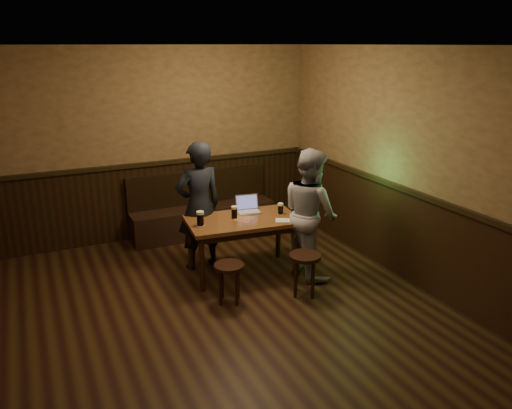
{
  "coord_description": "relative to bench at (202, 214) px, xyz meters",
  "views": [
    {
      "loc": [
        -1.65,
        -4.17,
        2.82
      ],
      "look_at": [
        0.83,
        1.09,
        0.93
      ],
      "focal_mm": 35.0,
      "sensor_mm": 36.0,
      "label": 1
    }
  ],
  "objects": [
    {
      "name": "room",
      "position": [
        -0.69,
        -2.53,
        0.89
      ],
      "size": [
        5.04,
        6.04,
        2.84
      ],
      "color": "black",
      "rests_on": "ground"
    },
    {
      "name": "bench",
      "position": [
        0.0,
        0.0,
        0.0
      ],
      "size": [
        2.2,
        0.5,
        0.95
      ],
      "color": "black",
      "rests_on": "ground"
    },
    {
      "name": "pub_table",
      "position": [
        0.0,
        -1.56,
        0.33
      ],
      "size": [
        1.45,
        0.92,
        0.74
      ],
      "rotation": [
        0.0,
        0.0,
        -0.1
      ],
      "color": "#532A17",
      "rests_on": "ground"
    },
    {
      "name": "stool_left",
      "position": [
        -0.45,
        -2.18,
        0.06
      ],
      "size": [
        0.43,
        0.43,
        0.46
      ],
      "rotation": [
        0.0,
        0.0,
        0.29
      ],
      "color": "black",
      "rests_on": "ground"
    },
    {
      "name": "stool_right",
      "position": [
        0.42,
        -2.39,
        0.09
      ],
      "size": [
        0.45,
        0.45,
        0.5
      ],
      "rotation": [
        0.0,
        0.0,
        0.24
      ],
      "color": "black",
      "rests_on": "ground"
    },
    {
      "name": "pint_left",
      "position": [
        -0.56,
        -1.57,
        0.51
      ],
      "size": [
        0.12,
        0.12,
        0.18
      ],
      "color": "#A11F13",
      "rests_on": "pub_table"
    },
    {
      "name": "pint_mid",
      "position": [
        -0.09,
        -1.5,
        0.5
      ],
      "size": [
        0.1,
        0.1,
        0.16
      ],
      "color": "#A11F13",
      "rests_on": "pub_table"
    },
    {
      "name": "pint_right",
      "position": [
        0.51,
        -1.6,
        0.5
      ],
      "size": [
        0.09,
        0.09,
        0.15
      ],
      "color": "#A11F13",
      "rests_on": "pub_table"
    },
    {
      "name": "laptop",
      "position": [
        0.17,
        -1.33,
        0.48
      ],
      "size": [
        0.33,
        0.28,
        0.21
      ],
      "rotation": [
        0.0,
        0.0,
        -0.15
      ],
      "color": "silver",
      "rests_on": "pub_table"
    },
    {
      "name": "menu",
      "position": [
        0.44,
        -1.84,
        0.43
      ],
      "size": [
        0.26,
        0.23,
        0.0
      ],
      "primitive_type": "cube",
      "rotation": [
        0.0,
        0.0,
        -0.48
      ],
      "color": "silver",
      "rests_on": "pub_table"
    },
    {
      "name": "person_suit",
      "position": [
        -0.43,
        -1.14,
        0.53
      ],
      "size": [
        0.64,
        0.45,
        1.67
      ],
      "primitive_type": "imported",
      "rotation": [
        0.0,
        0.0,
        3.22
      ],
      "color": "black",
      "rests_on": "ground"
    },
    {
      "name": "person_grey",
      "position": [
        0.76,
        -1.91,
        0.5
      ],
      "size": [
        0.65,
        0.82,
        1.62
      ],
      "primitive_type": "imported",
      "rotation": [
        0.0,
        0.0,
        1.61
      ],
      "color": "#9A999F",
      "rests_on": "ground"
    }
  ]
}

